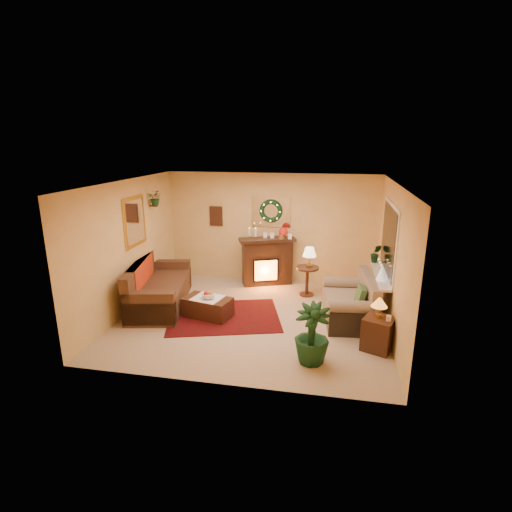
% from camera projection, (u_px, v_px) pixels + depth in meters
% --- Properties ---
extents(floor, '(5.00, 5.00, 0.00)m').
position_uv_depth(floor, '(253.00, 318.00, 7.77)').
color(floor, beige).
rests_on(floor, ground).
extents(ceiling, '(5.00, 5.00, 0.00)m').
position_uv_depth(ceiling, '(252.00, 183.00, 7.04)').
color(ceiling, white).
rests_on(ceiling, ground).
extents(wall_back, '(5.00, 5.00, 0.00)m').
position_uv_depth(wall_back, '(271.00, 228.00, 9.53)').
color(wall_back, '#EFD88C').
rests_on(wall_back, ground).
extents(wall_front, '(5.00, 5.00, 0.00)m').
position_uv_depth(wall_front, '(219.00, 299.00, 5.28)').
color(wall_front, '#EFD88C').
rests_on(wall_front, ground).
extents(wall_left, '(4.50, 4.50, 0.00)m').
position_uv_depth(wall_left, '(128.00, 247.00, 7.86)').
color(wall_left, '#EFD88C').
rests_on(wall_left, ground).
extents(wall_right, '(4.50, 4.50, 0.00)m').
position_uv_depth(wall_right, '(393.00, 261.00, 6.95)').
color(wall_right, '#EFD88C').
rests_on(wall_right, ground).
extents(area_rug, '(2.48, 2.12, 0.01)m').
position_uv_depth(area_rug, '(224.00, 316.00, 7.81)').
color(area_rug, '#5C1A0D').
rests_on(area_rug, floor).
extents(sofa, '(1.40, 2.35, 0.94)m').
position_uv_depth(sofa, '(160.00, 285.00, 8.26)').
color(sofa, '#542B1E').
rests_on(sofa, floor).
extents(red_throw, '(0.84, 1.37, 0.02)m').
position_uv_depth(red_throw, '(161.00, 282.00, 8.39)').
color(red_throw, '#E80100').
rests_on(red_throw, sofa).
extents(fireplace, '(1.21, 0.76, 1.06)m').
position_uv_depth(fireplace, '(267.00, 262.00, 9.46)').
color(fireplace, black).
rests_on(fireplace, floor).
extents(poinsettia, '(0.20, 0.20, 0.20)m').
position_uv_depth(poinsettia, '(283.00, 232.00, 9.17)').
color(poinsettia, red).
rests_on(poinsettia, fireplace).
extents(mantel_candle_a, '(0.06, 0.06, 0.17)m').
position_uv_depth(mantel_candle_a, '(249.00, 232.00, 9.31)').
color(mantel_candle_a, white).
rests_on(mantel_candle_a, fireplace).
extents(mantel_candle_b, '(0.07, 0.07, 0.20)m').
position_uv_depth(mantel_candle_b, '(256.00, 233.00, 9.26)').
color(mantel_candle_b, white).
rests_on(mantel_candle_b, fireplace).
extents(mantel_mirror, '(0.92, 0.02, 0.72)m').
position_uv_depth(mantel_mirror, '(271.00, 212.00, 9.40)').
color(mantel_mirror, white).
rests_on(mantel_mirror, wall_back).
extents(wreath, '(0.55, 0.11, 0.55)m').
position_uv_depth(wreath, '(271.00, 211.00, 9.35)').
color(wreath, '#194719').
rests_on(wreath, wall_back).
extents(wall_art, '(0.32, 0.03, 0.48)m').
position_uv_depth(wall_art, '(216.00, 216.00, 9.68)').
color(wall_art, '#381E11').
rests_on(wall_art, wall_back).
extents(gold_mirror, '(0.03, 0.84, 1.00)m').
position_uv_depth(gold_mirror, '(135.00, 222.00, 8.01)').
color(gold_mirror, gold).
rests_on(gold_mirror, wall_left).
extents(hanging_plant, '(0.33, 0.28, 0.36)m').
position_uv_depth(hanging_plant, '(156.00, 205.00, 8.63)').
color(hanging_plant, '#194719').
rests_on(hanging_plant, wall_left).
extents(loveseat, '(1.02, 1.59, 0.87)m').
position_uv_depth(loveseat, '(349.00, 299.00, 7.57)').
color(loveseat, gray).
rests_on(loveseat, floor).
extents(window_frame, '(0.03, 1.86, 1.36)m').
position_uv_depth(window_frame, '(389.00, 239.00, 7.40)').
color(window_frame, white).
rests_on(window_frame, wall_right).
extents(window_glass, '(0.02, 1.70, 1.22)m').
position_uv_depth(window_glass, '(388.00, 239.00, 7.41)').
color(window_glass, black).
rests_on(window_glass, wall_right).
extents(window_sill, '(0.22, 1.86, 0.04)m').
position_uv_depth(window_sill, '(380.00, 274.00, 7.61)').
color(window_sill, white).
rests_on(window_sill, wall_right).
extents(mini_tree, '(0.19, 0.19, 0.28)m').
position_uv_depth(mini_tree, '(382.00, 272.00, 7.16)').
color(mini_tree, white).
rests_on(mini_tree, window_sill).
extents(sill_plant, '(0.27, 0.22, 0.50)m').
position_uv_depth(sill_plant, '(376.00, 253.00, 8.20)').
color(sill_plant, '#1B5022').
rests_on(sill_plant, window_sill).
extents(side_table_round, '(0.61, 0.61, 0.66)m').
position_uv_depth(side_table_round, '(307.00, 281.00, 8.81)').
color(side_table_round, black).
rests_on(side_table_round, floor).
extents(lamp_cream, '(0.30, 0.30, 0.45)m').
position_uv_depth(lamp_cream, '(309.00, 257.00, 8.66)').
color(lamp_cream, '#FFDAA5').
rests_on(lamp_cream, side_table_round).
extents(end_table_square, '(0.59, 0.59, 0.56)m').
position_uv_depth(end_table_square, '(378.00, 334.00, 6.53)').
color(end_table_square, '#513020').
rests_on(end_table_square, floor).
extents(lamp_tiffany, '(0.26, 0.26, 0.39)m').
position_uv_depth(lamp_tiffany, '(379.00, 307.00, 6.42)').
color(lamp_tiffany, orange).
rests_on(lamp_tiffany, end_table_square).
extents(coffee_table, '(1.00, 0.70, 0.38)m').
position_uv_depth(coffee_table, '(208.00, 306.00, 7.77)').
color(coffee_table, black).
rests_on(coffee_table, floor).
extents(fruit_bowl, '(0.24, 0.24, 0.06)m').
position_uv_depth(fruit_bowl, '(208.00, 296.00, 7.66)').
color(fruit_bowl, silver).
rests_on(fruit_bowl, coffee_table).
extents(floor_palm, '(1.62, 1.62, 2.86)m').
position_uv_depth(floor_palm, '(312.00, 336.00, 6.09)').
color(floor_palm, '#2C6023').
rests_on(floor_palm, floor).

